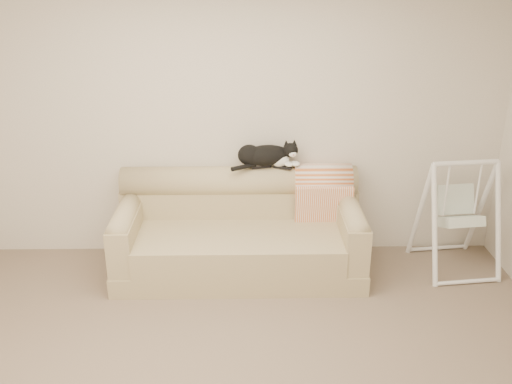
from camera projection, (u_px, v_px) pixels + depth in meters
room_shell at (224, 175)px, 3.23m from camera, size 5.04×4.04×2.60m
sofa at (239, 233)px, 5.17m from camera, size 2.20×0.93×0.90m
remote_a at (261, 166)px, 5.18m from camera, size 0.19×0.09×0.03m
remote_b at (283, 167)px, 5.17m from camera, size 0.18×0.11×0.02m
tuxedo_cat at (266, 155)px, 5.14m from camera, size 0.63×0.33×0.25m
throw_blanket at (323, 185)px, 5.25m from camera, size 0.52×0.38×0.58m
baby_swing at (458, 215)px, 5.13m from camera, size 0.71×0.75×1.05m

